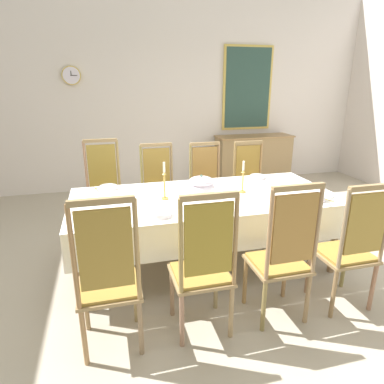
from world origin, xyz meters
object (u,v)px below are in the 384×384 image
(bowl_far_left, at_px, (258,176))
(spoon_primary, at_px, (324,198))
(chair_north_c, at_px, (207,185))
(chair_south_c, at_px, (283,254))
(mounted_clock, at_px, (71,75))
(chair_south_b, at_px, (203,265))
(bowl_far_right, at_px, (160,213))
(chair_north_b, at_px, (159,188))
(chair_north_a, at_px, (104,190))
(chair_south_d, at_px, (350,246))
(candlestick_east, at_px, (243,180))
(soup_tureen, at_px, (201,186))
(chair_north_d, at_px, (250,182))
(bowl_near_right, at_px, (108,187))
(chair_south_a, at_px, (108,277))
(spoon_secondary, at_px, (96,189))
(bowl_near_left, at_px, (317,198))
(framed_painting, at_px, (247,88))
(dining_table, at_px, (205,202))
(sideboard, at_px, (253,159))
(candlestick_west, at_px, (165,184))

(bowl_far_left, relative_size, spoon_primary, 1.01)
(chair_north_c, relative_size, spoon_primary, 6.34)
(chair_south_c, bearing_deg, mounted_clock, 113.22)
(chair_south_b, bearing_deg, spoon_primary, 23.36)
(bowl_far_right, xyz_separation_m, spoon_primary, (1.64, 0.03, -0.02))
(chair_north_b, xyz_separation_m, bowl_far_right, (-0.22, -1.42, 0.22))
(chair_north_a, height_order, bowl_far_left, chair_north_a)
(chair_south_d, distance_m, spoon_primary, 0.66)
(candlestick_east, bearing_deg, soup_tureen, -180.00)
(chair_north_d, height_order, bowl_near_right, chair_north_d)
(chair_south_a, xyz_separation_m, chair_north_c, (1.32, 2.00, -0.03))
(chair_north_d, height_order, bowl_far_left, chair_north_d)
(chair_north_b, height_order, spoon_secondary, chair_north_b)
(bowl_near_left, distance_m, spoon_primary, 0.11)
(spoon_secondary, relative_size, framed_painting, 0.12)
(chair_north_c, bearing_deg, soup_tureen, 69.52)
(dining_table, distance_m, chair_south_d, 1.39)
(dining_table, relative_size, chair_south_c, 2.21)
(chair_south_a, bearing_deg, soup_tureen, 46.59)
(chair_south_d, height_order, framed_painting, framed_painting)
(bowl_near_left, relative_size, bowl_far_left, 0.92)
(chair_south_a, distance_m, mounted_clock, 4.21)
(chair_north_c, height_order, bowl_far_right, chair_north_c)
(bowl_near_left, height_order, framed_painting, framed_painting)
(dining_table, distance_m, mounted_clock, 3.50)
(chair_south_a, relative_size, bowl_far_right, 6.05)
(soup_tureen, xyz_separation_m, bowl_far_right, (-0.49, -0.42, -0.08))
(dining_table, relative_size, chair_north_a, 2.18)
(candlestick_east, distance_m, framed_painting, 3.35)
(bowl_far_left, xyz_separation_m, bowl_far_right, (-1.33, -0.89, 0.00))
(chair_north_a, bearing_deg, bowl_far_left, 163.16)
(chair_north_b, distance_m, mounted_clock, 2.62)
(chair_north_c, bearing_deg, chair_south_c, 90.00)
(sideboard, bearing_deg, chair_north_b, 39.38)
(sideboard, xyz_separation_m, framed_painting, (-0.07, 0.25, 1.29))
(candlestick_east, bearing_deg, chair_south_c, -94.09)
(mounted_clock, bearing_deg, framed_painting, 0.17)
(bowl_near_left, xyz_separation_m, bowl_far_left, (-0.21, 0.88, -0.00))
(sideboard, height_order, framed_painting, framed_painting)
(chair_south_b, relative_size, chair_north_d, 1.07)
(spoon_secondary, bearing_deg, bowl_far_right, -71.52)
(chair_south_b, distance_m, chair_south_c, 0.65)
(chair_south_c, xyz_separation_m, chair_north_d, (0.62, 2.00, -0.03))
(bowl_near_right, height_order, spoon_primary, bowl_near_right)
(candlestick_west, xyz_separation_m, mounted_clock, (-0.96, 2.96, 1.04))
(spoon_primary, bearing_deg, bowl_near_right, 143.90)
(spoon_primary, bearing_deg, chair_north_d, 83.10)
(framed_painting, bearing_deg, chair_north_b, -135.67)
(framed_painting, bearing_deg, chair_north_c, -124.80)
(candlestick_east, bearing_deg, chair_south_d, -61.27)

